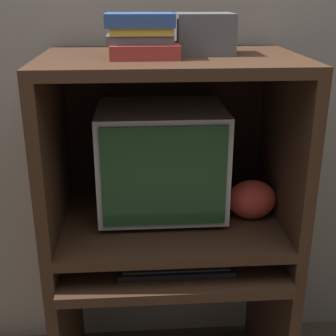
{
  "coord_description": "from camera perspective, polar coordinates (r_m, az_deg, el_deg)",
  "views": [
    {
      "loc": [
        -0.12,
        -1.27,
        1.56
      ],
      "look_at": [
        -0.01,
        0.28,
        0.97
      ],
      "focal_mm": 50.0,
      "sensor_mm": 36.0,
      "label": 1
    }
  ],
  "objects": [
    {
      "name": "book_stack",
      "position": [
        1.51,
        -3.21,
        15.68
      ],
      "size": [
        0.23,
        0.17,
        0.13
      ],
      "color": "maroon",
      "rests_on": "hutch_upper"
    },
    {
      "name": "mouse",
      "position": [
        1.7,
        9.83,
        -11.1
      ],
      "size": [
        0.06,
        0.04,
        0.03
      ],
      "color": "black",
      "rests_on": "desk_base"
    },
    {
      "name": "hutch_upper",
      "position": [
        1.64,
        0.24,
        6.58
      ],
      "size": [
        0.86,
        0.57,
        0.59
      ],
      "color": "#382316",
      "rests_on": "desk_monitor_shelf"
    },
    {
      "name": "wall_back",
      "position": [
        1.92,
        -0.46,
        12.91
      ],
      "size": [
        6.0,
        0.06,
        2.6
      ],
      "color": "gray",
      "rests_on": "ground_plane"
    },
    {
      "name": "snack_bag",
      "position": [
        1.75,
        10.17,
        -3.8
      ],
      "size": [
        0.18,
        0.13,
        0.15
      ],
      "color": "#BC382D",
      "rests_on": "desk_monitor_shelf"
    },
    {
      "name": "crt_monitor",
      "position": [
        1.72,
        -0.84,
        1.05
      ],
      "size": [
        0.45,
        0.38,
        0.41
      ],
      "color": "#B2B2B7",
      "rests_on": "desk_monitor_shelf"
    },
    {
      "name": "desk_base",
      "position": [
        1.92,
        0.36,
        -16.56
      ],
      "size": [
        0.86,
        0.6,
        0.66
      ],
      "color": "#382316",
      "rests_on": "ground_plane"
    },
    {
      "name": "storage_box",
      "position": [
        1.61,
        4.47,
        16.0
      ],
      "size": [
        0.19,
        0.16,
        0.13
      ],
      "color": "#4C4C51",
      "rests_on": "hutch_upper"
    },
    {
      "name": "keyboard",
      "position": [
        1.65,
        0.93,
        -11.87
      ],
      "size": [
        0.39,
        0.14,
        0.03
      ],
      "color": "black",
      "rests_on": "desk_base"
    },
    {
      "name": "desk_monitor_shelf",
      "position": [
        1.76,
        0.29,
        -6.93
      ],
      "size": [
        0.86,
        0.57,
        0.11
      ],
      "color": "#382316",
      "rests_on": "desk_base"
    }
  ]
}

